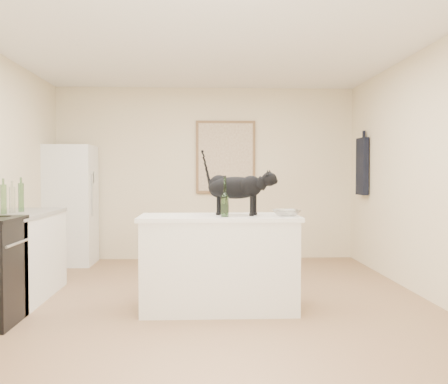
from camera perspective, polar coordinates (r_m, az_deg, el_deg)
floor at (r=5.16m, az=-1.78°, el=-12.46°), size 5.50×5.50×0.00m
ceiling at (r=5.17m, az=-1.81°, el=16.68°), size 5.50×5.50×0.00m
wall_back at (r=7.75m, az=-2.05°, el=2.08°), size 4.50×0.00×4.50m
wall_front at (r=2.25m, az=-0.93°, el=2.27°), size 4.50×0.00×4.50m
wall_right at (r=5.51m, az=22.32°, el=1.96°), size 0.00×5.50×5.50m
island_base at (r=4.88m, az=-0.57°, el=-8.15°), size 1.44×0.67×0.86m
island_top at (r=4.82m, az=-0.57°, el=-2.87°), size 1.50×0.70×0.04m
left_cabinets at (r=5.69m, az=-22.00°, el=-6.83°), size 0.60×1.40×0.86m
left_countertop at (r=5.64m, az=-22.06°, el=-2.31°), size 0.62×1.44×0.04m
fridge at (r=7.60m, az=-16.88°, el=-1.40°), size 0.68×0.68×1.70m
artwork_frame at (r=7.73m, az=0.18°, el=3.93°), size 0.90×0.03×1.10m
artwork_canvas at (r=7.72m, az=0.19°, el=3.93°), size 0.82×0.00×1.02m
hanging_garment at (r=7.40m, az=15.23°, el=2.78°), size 0.08×0.34×0.80m
black_cat at (r=4.85m, az=1.29°, el=0.15°), size 0.69×0.44×0.47m
wine_bottle at (r=4.65m, az=0.09°, el=-0.77°), size 0.08×0.08×0.33m
glass_bowl at (r=4.74m, az=7.02°, el=-2.34°), size 0.30×0.30×0.06m
fridge_paper at (r=7.51m, az=-14.36°, el=1.60°), size 0.05×0.12×0.16m
counter_bottle_cluster at (r=5.55m, az=-22.61°, el=-0.71°), size 0.12×0.37×0.30m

